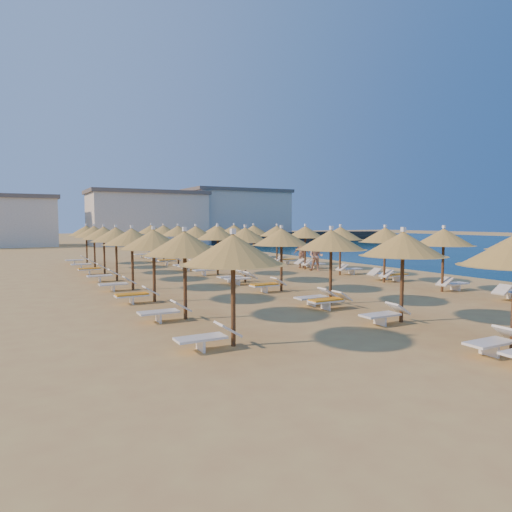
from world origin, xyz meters
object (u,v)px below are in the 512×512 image
parasol_row_east (340,234)px  beachgoer_b (316,256)px  beachgoer_c (302,254)px  jetty (299,237)px  parasol_row_west (245,236)px

parasol_row_east → beachgoer_b: 2.96m
beachgoer_c → beachgoer_b: 2.11m
beachgoer_b → jetty: bearing=107.1°
jetty → beachgoer_c: (-22.39, -33.95, 0.19)m
beachgoer_b → parasol_row_east: bearing=-42.7°
parasol_row_west → beachgoer_b: 7.07m
beachgoer_c → beachgoer_b: beachgoer_b is taller
jetty → beachgoer_b: bearing=-114.8°
jetty → beachgoer_b: 42.59m
jetty → beachgoer_b: (-22.69, -36.04, 0.20)m
parasol_row_east → beachgoer_b: (0.09, 2.56, -1.49)m
parasol_row_east → beachgoer_b: size_ratio=20.71×
parasol_row_east → beachgoer_c: (0.39, 4.65, -1.50)m
beachgoer_c → beachgoer_b: bearing=-55.5°
jetty → parasol_row_west: 48.38m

